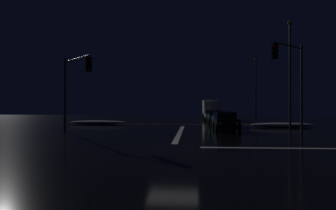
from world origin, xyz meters
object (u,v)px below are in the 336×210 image
at_px(sedan_green, 216,117).
at_px(traffic_signal_ne, 291,71).
at_px(sedan_black, 226,121).
at_px(sedan_white, 212,116).
at_px(traffic_signal_nw, 75,79).
at_px(streetlamp_right_near, 290,67).
at_px(sedan_blue, 222,119).
at_px(box_truck, 211,109).
at_px(streetlamp_right_far, 256,85).

xyz_separation_m(sedan_green, traffic_signal_ne, (4.48, -14.12, 3.84)).
xyz_separation_m(sedan_black, sedan_white, (-0.16, 16.75, 0.00)).
relative_size(traffic_signal_ne, traffic_signal_nw, 1.14).
bearing_deg(sedan_green, traffic_signal_nw, -129.72).
bearing_deg(traffic_signal_nw, traffic_signal_ne, 0.68).
relative_size(sedan_green, streetlamp_right_near, 0.43).
bearing_deg(traffic_signal_nw, sedan_white, 59.46).
xyz_separation_m(sedan_black, sedan_blue, (0.18, 5.63, 0.00)).
height_order(box_truck, traffic_signal_nw, traffic_signal_nw).
xyz_separation_m(streetlamp_right_far, streetlamp_right_near, (0.00, -16.00, 0.54)).
distance_m(streetlamp_right_far, streetlamp_right_near, 16.01).
height_order(sedan_white, traffic_signal_ne, traffic_signal_ne).
relative_size(sedan_black, traffic_signal_nw, 0.72).
height_order(box_truck, traffic_signal_ne, traffic_signal_ne).
bearing_deg(sedan_black, sedan_blue, 88.12).
height_order(sedan_green, traffic_signal_ne, traffic_signal_ne).
bearing_deg(box_truck, sedan_blue, -89.96).
bearing_deg(sedan_blue, streetlamp_right_near, -20.19).
distance_m(sedan_black, sedan_blue, 5.63).
xyz_separation_m(sedan_black, streetlamp_right_far, (6.30, 19.38, 4.39)).
bearing_deg(traffic_signal_nw, streetlamp_right_far, 51.06).
bearing_deg(traffic_signal_ne, sedan_green, 107.60).
distance_m(sedan_white, box_truck, 7.42).
bearing_deg(sedan_black, sedan_white, 90.54).
bearing_deg(sedan_green, box_truck, 89.30).
xyz_separation_m(traffic_signal_nw, streetlamp_right_near, (18.18, 6.50, 1.59)).
bearing_deg(sedan_white, traffic_signal_ne, -76.70).
xyz_separation_m(sedan_white, box_truck, (0.33, 7.36, 0.91)).
xyz_separation_m(sedan_white, traffic_signal_nw, (-11.72, -19.87, 3.34)).
distance_m(sedan_white, traffic_signal_nw, 23.31).
xyz_separation_m(sedan_blue, streetlamp_right_far, (6.12, 13.75, 4.39)).
bearing_deg(sedan_white, streetlamp_right_near, -64.22).
xyz_separation_m(sedan_blue, box_truck, (-0.01, 18.48, 0.91)).
relative_size(sedan_blue, streetlamp_right_near, 0.43).
bearing_deg(box_truck, sedan_white, -92.55).
bearing_deg(streetlamp_right_near, sedan_black, -151.80).
bearing_deg(streetlamp_right_far, traffic_signal_nw, -128.94).
height_order(sedan_blue, streetlamp_right_near, streetlamp_right_near).
relative_size(sedan_white, traffic_signal_ne, 0.64).
bearing_deg(sedan_white, sedan_black, -89.46).
distance_m(sedan_green, sedan_white, 5.55).
bearing_deg(streetlamp_right_far, sedan_black, -108.01).
relative_size(sedan_white, streetlamp_right_far, 0.48).
height_order(sedan_black, sedan_green, same).
bearing_deg(sedan_blue, sedan_white, 91.76).
height_order(streetlamp_right_far, streetlamp_right_near, streetlamp_right_near).
relative_size(sedan_black, sedan_white, 1.00).
relative_size(box_truck, streetlamp_right_near, 0.82).
xyz_separation_m(sedan_blue, sedan_white, (-0.34, 11.12, 0.00)).
bearing_deg(streetlamp_right_far, box_truck, 142.38).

